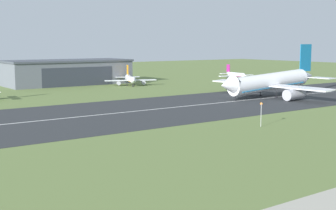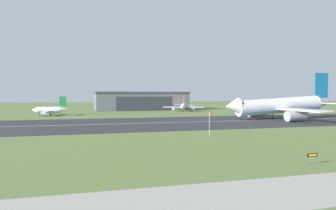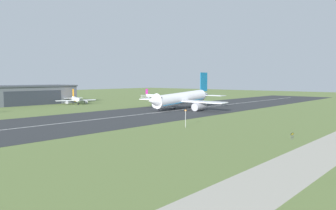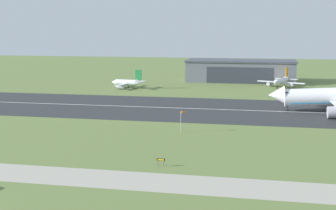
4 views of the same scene
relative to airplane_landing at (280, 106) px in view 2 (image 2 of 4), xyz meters
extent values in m
plane|color=olive|center=(-72.70, -54.66, -5.48)|extent=(727.69, 727.69, 0.00)
cube|color=#2B2D30|center=(-72.70, -2.63, -5.45)|extent=(487.69, 53.91, 0.06)
cube|color=silver|center=(-72.70, -2.63, -5.42)|extent=(438.92, 0.70, 0.01)
cube|color=#A8A393|center=(-72.70, -87.76, -5.46)|extent=(365.76, 10.99, 0.05)
cube|color=slate|center=(-39.84, 94.83, 0.08)|extent=(59.57, 24.69, 11.13)
cube|color=#424751|center=(-39.84, 94.83, 6.09)|extent=(60.57, 25.69, 0.90)
cube|color=#2D333D|center=(-39.84, 82.43, -1.03)|extent=(35.74, 0.12, 8.90)
cylinder|color=white|center=(-0.43, -0.01, 0.23)|extent=(38.72, 7.47, 8.37)
cone|color=white|center=(-22.43, -0.63, 0.23)|extent=(6.25, 6.55, 6.67)
cone|color=white|center=(22.53, 0.64, 1.38)|extent=(8.11, 5.97, 6.13)
cube|color=black|center=(-19.27, -0.54, 1.51)|extent=(1.27, 5.45, 0.50)
cube|color=#146B9E|center=(-0.43, -0.01, -1.53)|extent=(34.57, 7.03, 1.99)
cube|color=white|center=(-1.62, 15.10, -0.89)|extent=(6.88, 24.05, 0.72)
cylinder|color=#A8A8B2|center=(-2.81, 13.15, -3.12)|extent=(8.60, 4.19, 4.38)
cube|color=white|center=(-0.77, -15.16, -0.89)|extent=(6.88, 24.05, 0.72)
cylinder|color=#A8A8B2|center=(-2.06, -13.29, -3.12)|extent=(8.60, 4.19, 4.38)
cube|color=#146B9E|center=(21.38, 0.60, 8.85)|extent=(6.95, 0.48, 10.85)
cube|color=white|center=(21.55, 8.68, 1.19)|extent=(6.35, 9.93, 0.24)
cube|color=white|center=(22.01, -7.46, 1.19)|extent=(6.35, 9.93, 0.24)
cylinder|color=black|center=(-18.36, -0.52, -4.22)|extent=(0.24, 0.24, 2.52)
cylinder|color=black|center=(-18.36, -0.52, -5.26)|extent=(0.84, 0.84, 0.44)
cylinder|color=black|center=(-0.80, 3.81, -4.22)|extent=(0.24, 0.24, 2.52)
cylinder|color=black|center=(-0.80, 3.81, -5.26)|extent=(0.84, 0.84, 0.44)
cylinder|color=black|center=(-0.58, -3.85, -4.22)|extent=(0.24, 0.24, 2.52)
cylinder|color=black|center=(-0.58, -3.85, -5.26)|extent=(0.84, 0.84, 0.44)
cylinder|color=silver|center=(-18.21, 71.06, -2.40)|extent=(7.82, 14.20, 2.91)
cone|color=silver|center=(-21.24, 63.27, -2.40)|extent=(3.67, 3.50, 2.91)
cone|color=silver|center=(-15.03, 79.26, -1.88)|extent=(3.71, 4.21, 2.62)
cube|color=black|center=(-20.72, 64.61, -1.82)|extent=(2.71, 1.92, 0.44)
cube|color=orange|center=(-18.21, 71.06, -3.20)|extent=(7.18, 12.83, 0.20)
cube|color=silver|center=(-24.74, 73.29, -2.91)|extent=(11.01, 6.20, 0.40)
cylinder|color=#A8A8B2|center=(-24.10, 72.53, -4.06)|extent=(3.06, 4.19, 1.81)
cube|color=silver|center=(-11.89, 68.31, -2.91)|extent=(11.01, 6.20, 0.40)
cylinder|color=#A8A8B2|center=(-12.88, 68.17, -4.06)|extent=(3.06, 4.19, 1.81)
cube|color=orange|center=(-15.22, 78.78, 1.53)|extent=(1.41, 3.06, 4.95)
cube|color=silver|center=(-18.51, 80.48, -1.96)|extent=(5.16, 4.20, 0.24)
cube|color=silver|center=(-11.64, 77.81, -1.96)|extent=(5.16, 4.20, 0.24)
cylinder|color=black|center=(-20.33, 65.61, -4.67)|extent=(0.24, 0.24, 1.63)
cylinder|color=black|center=(-20.33, 65.61, -5.26)|extent=(0.84, 0.84, 0.44)
cylinder|color=black|center=(-19.77, 71.90, -4.67)|extent=(0.24, 0.24, 1.63)
cylinder|color=black|center=(-19.77, 71.90, -5.26)|extent=(0.84, 0.84, 0.44)
cylinder|color=black|center=(-16.51, 70.63, -4.67)|extent=(0.24, 0.24, 1.63)
cylinder|color=black|center=(-16.51, 70.63, -5.26)|extent=(0.84, 0.84, 0.44)
cylinder|color=silver|center=(45.60, 65.08, -2.49)|extent=(3.36, 12.18, 2.43)
cone|color=silver|center=(45.04, 58.00, -2.49)|extent=(2.59, 2.37, 2.43)
cone|color=silver|center=(46.18, 72.53, -2.06)|extent=(2.40, 3.07, 2.18)
cube|color=black|center=(45.14, 59.19, -2.01)|extent=(2.14, 1.26, 0.44)
cube|color=#991E7A|center=(45.60, 65.08, -3.16)|extent=(3.14, 10.97, 0.20)
cube|color=silver|center=(39.27, 65.34, -2.92)|extent=(10.36, 2.85, 0.40)
cylinder|color=#A8A8B2|center=(40.05, 64.86, -3.92)|extent=(1.75, 3.26, 1.50)
cube|color=silver|center=(51.89, 64.35, -2.92)|extent=(10.36, 2.85, 0.40)
cylinder|color=#A8A8B2|center=(51.04, 64.00, -3.92)|extent=(1.75, 3.26, 1.50)
cube|color=#991E7A|center=(46.15, 72.10, 0.78)|extent=(0.49, 2.65, 4.12)
cube|color=silver|center=(43.12, 72.73, -2.13)|extent=(3.88, 2.59, 0.24)
cube|color=silver|center=(49.24, 72.26, -2.13)|extent=(3.88, 2.59, 0.24)
cylinder|color=black|center=(45.22, 60.28, -4.60)|extent=(0.24, 0.24, 1.78)
cylinder|color=black|center=(45.22, 60.28, -5.26)|extent=(0.84, 0.84, 0.44)
cylinder|color=black|center=(44.17, 65.45, -4.60)|extent=(0.24, 0.24, 1.78)
cylinder|color=black|center=(44.17, 65.45, -5.26)|extent=(0.84, 0.84, 0.44)
cylinder|color=black|center=(47.07, 65.23, -4.60)|extent=(0.24, 0.24, 1.78)
cylinder|color=black|center=(47.07, 65.23, -5.26)|extent=(0.84, 0.84, 0.44)
cylinder|color=white|center=(-94.39, 51.62, -2.68)|extent=(10.98, 4.23, 2.97)
cone|color=white|center=(-101.03, 52.42, -2.68)|extent=(3.01, 3.27, 2.97)
cone|color=white|center=(-87.30, 50.76, -2.14)|extent=(3.86, 3.09, 2.68)
cube|color=black|center=(-99.56, 52.24, -2.08)|extent=(1.39, 2.64, 0.44)
cube|color=#1E7238|center=(-94.39, 51.62, -3.49)|extent=(9.90, 3.96, 0.20)
cube|color=white|center=(-93.83, 58.00, -3.20)|extent=(3.20, 10.01, 0.40)
cylinder|color=#A8A8B2|center=(-94.33, 57.27, -4.37)|extent=(4.06, 2.29, 1.84)
cube|color=white|center=(-95.36, 45.28, -3.20)|extent=(3.20, 10.01, 0.40)
cylinder|color=#A8A8B2|center=(-95.67, 46.11, -4.37)|extent=(4.06, 2.29, 1.84)
cube|color=#1E7238|center=(-87.83, 50.83, 1.34)|extent=(3.25, 0.67, 5.06)
cube|color=white|center=(-86.99, 54.51, -2.23)|extent=(3.36, 4.86, 0.24)
cube|color=white|center=(-87.89, 47.04, -2.23)|extent=(3.36, 4.86, 0.24)
cylinder|color=black|center=(-98.51, 52.11, -4.82)|extent=(0.24, 0.24, 1.32)
cylinder|color=black|center=(-98.51, 52.11, -5.26)|extent=(0.84, 0.84, 0.44)
cylinder|color=black|center=(-93.89, 53.35, -4.82)|extent=(0.24, 0.24, 1.32)
cylinder|color=black|center=(-93.89, 53.35, -5.26)|extent=(0.84, 0.84, 0.44)
cylinder|color=black|center=(-94.31, 49.81, -4.82)|extent=(0.24, 0.24, 1.32)
cylinder|color=black|center=(-94.31, 49.81, -5.26)|extent=(0.84, 0.84, 0.44)
cylinder|color=#B7B7BC|center=(-50.10, -42.40, -2.53)|extent=(0.14, 0.14, 5.90)
cone|color=orange|center=(-49.23, -41.58, 0.17)|extent=(1.93, 1.86, 0.60)
cylinder|color=#4C4C51|center=(-48.96, -77.12, -4.89)|extent=(0.10, 0.10, 1.19)
cylinder|color=#4C4C51|center=(-47.70, -77.12, -4.89)|extent=(0.10, 0.10, 1.19)
cube|color=black|center=(-48.33, -77.12, -4.04)|extent=(1.80, 0.12, 0.52)
cube|color=yellow|center=(-48.33, -77.18, -4.04)|extent=(1.37, 0.02, 0.31)
camera|label=1|loc=(-134.05, -120.09, 14.80)|focal=50.00mm
camera|label=2|loc=(-82.88, -118.07, 5.20)|focal=35.00mm
camera|label=3|loc=(-134.83, -109.14, 10.61)|focal=35.00mm
camera|label=4|loc=(-27.37, -172.08, 23.67)|focal=50.00mm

